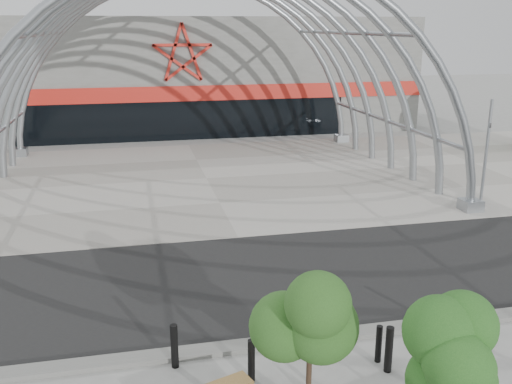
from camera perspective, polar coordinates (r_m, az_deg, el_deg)
ground at (r=14.56m, az=3.52°, el=-14.27°), size 140.00×140.00×0.00m
road at (r=17.56m, az=0.36°, el=-8.59°), size 140.00×7.00×0.02m
forecourt at (r=28.72m, az=-4.98°, el=1.34°), size 60.00×17.00×0.04m
kerb at (r=14.33m, az=3.81°, el=-14.56°), size 60.00×0.50×0.12m
arena_building at (r=45.75m, az=-8.19°, el=11.85°), size 34.00×15.24×8.00m
vault_canopy at (r=28.72m, az=-4.98°, el=1.34°), size 20.80×15.80×20.36m
signal_pole at (r=25.55m, az=22.04°, el=3.76°), size 0.27×0.64×4.55m
street_tree_0 at (r=10.52m, az=5.47°, el=-12.57°), size 1.42×1.42×3.25m
street_tree_1 at (r=9.86m, az=17.75°, el=-15.50°), size 1.37×1.37×3.24m
bollard_0 at (r=13.30m, az=-8.16°, el=-15.01°), size 0.17×0.17×1.05m
bollard_1 at (r=12.76m, az=-0.47°, el=-16.49°), size 0.16×0.16×0.98m
bollard_2 at (r=13.68m, az=12.17°, el=-14.62°), size 0.14×0.14×0.90m
bollard_3 at (r=13.34m, az=13.14°, el=-15.08°), size 0.17×0.17×1.09m
bollard_4 at (r=15.05m, az=20.50°, el=-12.29°), size 0.15×0.15×0.91m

